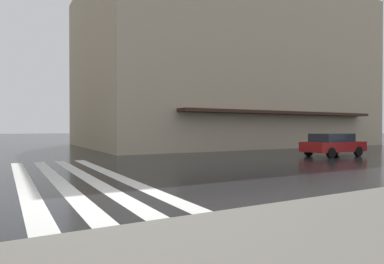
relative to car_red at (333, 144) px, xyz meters
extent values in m
plane|color=black|center=(-5.50, 16.04, -0.76)|extent=(220.00, 220.00, 0.00)
cube|color=silver|center=(-1.50, 14.23, -0.75)|extent=(13.00, 0.50, 0.01)
cube|color=silver|center=(-1.50, 15.23, -0.75)|extent=(13.00, 0.50, 0.01)
cube|color=silver|center=(-1.50, 16.23, -0.75)|extent=(13.00, 0.50, 0.01)
cube|color=silver|center=(-1.50, 17.23, -0.75)|extent=(13.00, 0.50, 0.01)
cube|color=tan|center=(15.68, -2.57, 6.69)|extent=(17.36, 28.18, 14.88)
cube|color=#382319|center=(6.40, -2.57, 2.24)|extent=(1.20, 19.72, 0.24)
cube|color=maroon|center=(0.00, -0.04, -0.15)|extent=(1.75, 4.10, 0.60)
cube|color=#232833|center=(0.00, 0.11, 0.40)|extent=(1.54, 2.46, 0.50)
cylinder|color=black|center=(0.83, -1.29, -0.45)|extent=(0.20, 0.62, 0.62)
cylinder|color=black|center=(-0.83, -1.29, -0.45)|extent=(0.20, 0.62, 0.62)
cylinder|color=black|center=(0.83, 1.21, -0.45)|extent=(0.20, 0.62, 0.62)
cylinder|color=black|center=(-0.83, 1.21, -0.45)|extent=(0.20, 0.62, 0.62)
camera|label=1|loc=(-13.93, 17.82, 1.00)|focal=31.61mm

